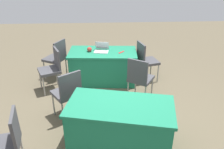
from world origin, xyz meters
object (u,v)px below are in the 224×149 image
Objects in this scene: table_mid_left at (120,125)px; chair_back_row at (7,141)px; chair_tucked_right at (140,77)px; laptop_silver at (101,50)px; scissors_red at (121,52)px; chair_tucked_left at (52,67)px; chair_aisle at (56,57)px; chair_near_front at (68,91)px; table_foreground at (103,66)px; yarn_ball at (89,49)px; chair_by_pillar at (145,59)px.

chair_back_row is (1.52, 0.44, 0.17)m from table_mid_left.
chair_back_row is (2.02, 1.70, -0.02)m from chair_tucked_right.
laptop_silver is (-1.27, -2.66, 0.25)m from chair_back_row.
scissors_red is at bearing 141.09° from chair_tucked_right.
chair_aisle is at bearing -23.74° from chair_tucked_left.
table_mid_left is at bearing -75.72° from chair_near_front.
laptop_silver reaches higher than table_foreground.
chair_tucked_left reaches higher than table_foreground.
chair_back_row is (0.18, 2.29, -0.00)m from chair_tucked_left.
table_foreground is at bearing -95.75° from chair_tucked_left.
yarn_ball is (-0.35, -1.47, 0.24)m from chair_near_front.
chair_back_row is at bearing -153.43° from chair_near_front.
table_foreground is 14.65× the size of yarn_ball.
table_foreground is at bearing -55.96° from scissors_red.
chair_by_pillar reaches higher than table_foreground.
table_mid_left is at bearing 38.35° from scissors_red.
scissors_red is (-1.55, 0.30, 0.20)m from chair_aisle.
chair_near_front is at bearing 77.02° from laptop_silver.
chair_by_pillar is at bearing -104.45° from chair_tucked_left.
laptop_silver is at bearing -73.40° from chair_aisle.
chair_tucked_right reaches higher than table_foreground.
chair_back_row is at bearing 16.03° from table_mid_left.
chair_near_front is at bearing -40.84° from table_mid_left.
chair_near_front is at bearing 179.76° from chair_tucked_left.
chair_by_pillar is at bearing 178.85° from table_foreground.
yarn_ball reaches higher than table_foreground.
table_foreground is at bearing 162.37° from laptop_silver.
chair_back_row reaches higher than yarn_ball.
chair_by_pillar is at bearing -171.77° from laptop_silver.
chair_tucked_left is at bearing -95.39° from chair_by_pillar.
chair_near_front is 8.88× the size of yarn_ball.
chair_near_front is 1.36m from chair_back_row.
chair_aisle is at bearing -110.94° from chair_by_pillar.
chair_tucked_left is 0.93m from yarn_ball.
chair_tucked_left is (1.12, 0.36, 0.17)m from table_foreground.
chair_tucked_right is at bearing 138.08° from laptop_silver.
chair_tucked_right is 2.64m from chair_back_row.
chair_tucked_left is 1.18m from laptop_silver.
chair_tucked_right is at bearing -131.13° from chair_tucked_left.
chair_near_front is 1.61m from laptop_silver.
table_foreground is at bearing -38.41° from chair_back_row.
table_mid_left is 1.80× the size of chair_back_row.
laptop_silver is at bearing -83.58° from table_mid_left.
laptop_silver is (-1.09, -0.37, 0.24)m from chair_tucked_left.
chair_aisle is (1.12, -0.23, 0.18)m from table_foreground.
chair_by_pillar reaches higher than laptop_silver.
chair_by_pillar is at bearing 139.12° from scissors_red.
chair_aisle is (1.84, -1.17, 0.00)m from chair_tucked_right.
chair_tucked_right is (-1.84, 0.59, 0.01)m from chair_tucked_left.
chair_by_pillar reaches higher than chair_back_row.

